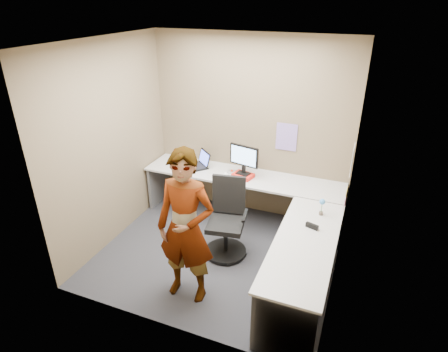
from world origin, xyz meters
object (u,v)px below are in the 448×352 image
at_px(desk, 258,209).
at_px(monitor, 244,157).
at_px(office_chair, 227,224).
at_px(person, 186,228).

bearing_deg(desk, monitor, 126.01).
distance_m(office_chair, person, 1.01).
xyz_separation_m(monitor, person, (-0.06, -1.72, -0.15)).
bearing_deg(person, monitor, 85.99).
bearing_deg(person, office_chair, 80.36).
distance_m(desk, person, 1.29).
height_order(office_chair, person, person).
xyz_separation_m(monitor, office_chair, (0.06, -0.83, -0.61)).
bearing_deg(person, desk, 66.31).
height_order(desk, office_chair, office_chair).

